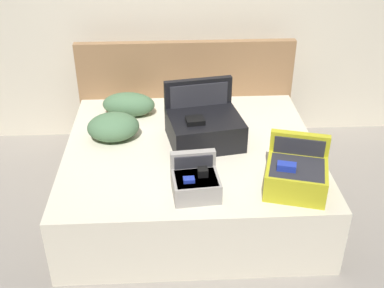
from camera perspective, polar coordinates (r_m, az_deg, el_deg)
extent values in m
plane|color=gray|center=(3.75, 0.22, -10.49)|extent=(12.00, 12.00, 0.00)
cube|color=beige|center=(4.62, -0.95, 16.06)|extent=(8.00, 0.10, 2.60)
cube|color=beige|center=(3.90, -0.11, -3.64)|extent=(1.97, 1.79, 0.54)
cube|color=olive|center=(4.58, -0.72, 5.78)|extent=(2.01, 0.08, 1.07)
cube|color=black|center=(3.75, 1.60, 1.61)|extent=(0.62, 0.53, 0.22)
cube|color=#28282D|center=(3.73, 1.61, 2.06)|extent=(0.55, 0.47, 0.16)
cube|color=black|center=(3.62, 0.36, 2.80)|extent=(0.15, 0.14, 0.04)
cube|color=black|center=(3.91, 0.73, 4.76)|extent=(0.55, 0.14, 0.45)
cube|color=#28282D|center=(3.88, 0.84, 4.57)|extent=(0.47, 0.09, 0.38)
cube|color=gold|center=(3.28, 12.29, -4.15)|extent=(0.48, 0.44, 0.19)
cube|color=#28282D|center=(3.27, 12.35, -3.73)|extent=(0.42, 0.39, 0.13)
cube|color=#1E33A5|center=(3.18, 11.23, -2.70)|extent=(0.14, 0.10, 0.05)
cube|color=gold|center=(3.41, 12.57, -1.26)|extent=(0.40, 0.16, 0.34)
cube|color=#28282D|center=(3.38, 12.55, -1.54)|extent=(0.33, 0.11, 0.29)
cube|color=gray|center=(3.18, 0.51, -5.13)|extent=(0.33, 0.28, 0.14)
cube|color=#28282D|center=(3.17, 0.52, -4.82)|extent=(0.29, 0.25, 0.10)
cube|color=#1E33A5|center=(3.11, -0.38, -4.34)|extent=(0.08, 0.06, 0.03)
cube|color=black|center=(3.16, 1.28, -3.40)|extent=(0.07, 0.07, 0.06)
cube|color=gray|center=(3.28, 0.12, -2.79)|extent=(0.31, 0.08, 0.25)
cube|color=#28282D|center=(3.25, 0.20, -3.10)|extent=(0.26, 0.04, 0.21)
ellipsoid|color=#4C724C|center=(4.22, -7.57, 4.71)|extent=(0.48, 0.30, 0.21)
ellipsoid|color=#4C724C|center=(3.86, -9.39, 2.03)|extent=(0.44, 0.36, 0.22)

